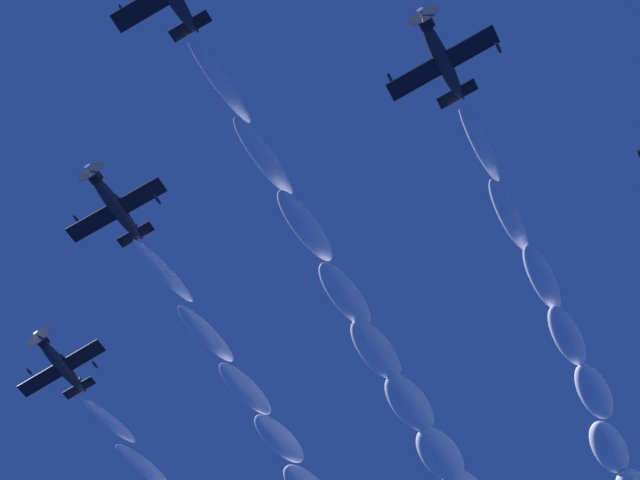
% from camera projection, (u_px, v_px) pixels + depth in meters
% --- Properties ---
extents(airplane_left_wingman, '(7.60, 6.97, 3.06)m').
position_uv_depth(airplane_left_wingman, '(441.00, 57.00, 64.29)').
color(airplane_left_wingman, '#232328').
extents(airplane_right_wingman, '(7.61, 6.98, 2.98)m').
position_uv_depth(airplane_right_wingman, '(114.00, 204.00, 71.64)').
color(airplane_right_wingman, '#232328').
extents(airplane_outer_right, '(7.54, 6.95, 3.34)m').
position_uv_depth(airplane_outer_right, '(60.00, 363.00, 82.15)').
color(airplane_outer_right, '#232328').
extents(smoke_trail_lead, '(22.16, 63.44, 10.75)m').
position_uv_depth(smoke_trail_lead, '(448.00, 473.00, 85.53)').
color(smoke_trail_lead, white).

